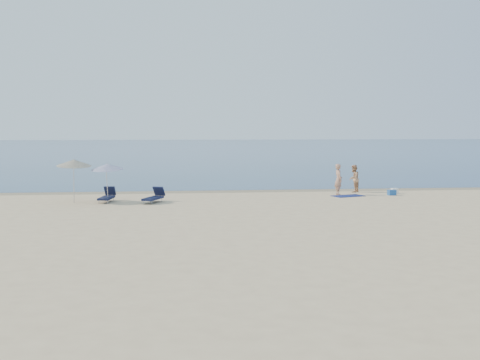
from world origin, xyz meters
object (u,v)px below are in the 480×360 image
(person_left, at_px, (338,179))
(person_right, at_px, (354,179))
(umbrella_near, at_px, (107,167))
(blue_cooler, at_px, (392,193))

(person_left, bearing_deg, person_right, -48.15)
(person_right, relative_size, umbrella_near, 0.77)
(person_left, relative_size, umbrella_near, 0.84)
(blue_cooler, xyz_separation_m, umbrella_near, (-16.20, -1.63, 1.75))
(blue_cooler, distance_m, umbrella_near, 16.38)
(person_left, height_order, umbrella_near, umbrella_near)
(person_right, bearing_deg, person_left, -6.59)
(person_right, distance_m, blue_cooler, 2.64)
(blue_cooler, bearing_deg, umbrella_near, 178.06)
(person_left, distance_m, person_right, 1.96)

